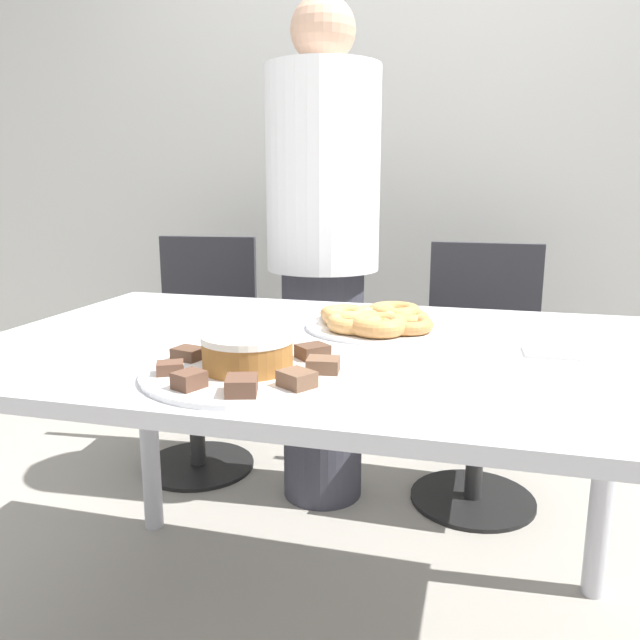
{
  "coord_description": "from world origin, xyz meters",
  "views": [
    {
      "loc": [
        0.34,
        -1.26,
        1.11
      ],
      "look_at": [
        0.02,
        -0.05,
        0.83
      ],
      "focal_mm": 35.0,
      "sensor_mm": 36.0,
      "label": 1
    }
  ],
  "objects_px": {
    "napkin": "(550,353)",
    "plate_cake": "(248,372)",
    "frosted_cake": "(248,351)",
    "office_chair_left": "(199,359)",
    "person_standing": "(323,252)",
    "plate_donuts": "(374,326)",
    "office_chair_right": "(479,381)"
  },
  "relations": [
    {
      "from": "napkin",
      "to": "plate_cake",
      "type": "bearing_deg",
      "value": -152.3
    },
    {
      "from": "frosted_cake",
      "to": "plate_cake",
      "type": "bearing_deg",
      "value": 69.44
    },
    {
      "from": "office_chair_left",
      "to": "frosted_cake",
      "type": "xyz_separation_m",
      "value": [
        0.67,
        -1.17,
        0.39
      ]
    },
    {
      "from": "person_standing",
      "to": "plate_cake",
      "type": "bearing_deg",
      "value": -82.73
    },
    {
      "from": "plate_donuts",
      "to": "napkin",
      "type": "relative_size",
      "value": 3.05
    },
    {
      "from": "office_chair_left",
      "to": "napkin",
      "type": "relative_size",
      "value": 8.48
    },
    {
      "from": "plate_donuts",
      "to": "napkin",
      "type": "height_order",
      "value": "plate_donuts"
    },
    {
      "from": "office_chair_left",
      "to": "plate_cake",
      "type": "distance_m",
      "value": 1.4
    },
    {
      "from": "office_chair_left",
      "to": "napkin",
      "type": "height_order",
      "value": "office_chair_left"
    },
    {
      "from": "office_chair_left",
      "to": "plate_cake",
      "type": "relative_size",
      "value": 2.37
    },
    {
      "from": "office_chair_left",
      "to": "frosted_cake",
      "type": "height_order",
      "value": "office_chair_left"
    },
    {
      "from": "plate_cake",
      "to": "plate_donuts",
      "type": "relative_size",
      "value": 1.18
    },
    {
      "from": "plate_donuts",
      "to": "frosted_cake",
      "type": "bearing_deg",
      "value": -110.46
    },
    {
      "from": "person_standing",
      "to": "office_chair_right",
      "type": "relative_size",
      "value": 1.87
    },
    {
      "from": "plate_cake",
      "to": "plate_donuts",
      "type": "xyz_separation_m",
      "value": [
        0.16,
        0.42,
        0.0
      ]
    },
    {
      "from": "person_standing",
      "to": "frosted_cake",
      "type": "bearing_deg",
      "value": -82.73
    },
    {
      "from": "office_chair_left",
      "to": "frosted_cake",
      "type": "bearing_deg",
      "value": -66.18
    },
    {
      "from": "plate_cake",
      "to": "plate_donuts",
      "type": "bearing_deg",
      "value": 69.54
    },
    {
      "from": "office_chair_right",
      "to": "napkin",
      "type": "bearing_deg",
      "value": -80.94
    },
    {
      "from": "person_standing",
      "to": "office_chair_right",
      "type": "xyz_separation_m",
      "value": [
        0.54,
        0.14,
        -0.45
      ]
    },
    {
      "from": "office_chair_right",
      "to": "frosted_cake",
      "type": "bearing_deg",
      "value": -108.42
    },
    {
      "from": "frosted_cake",
      "to": "person_standing",
      "type": "bearing_deg",
      "value": 97.27
    },
    {
      "from": "person_standing",
      "to": "office_chair_left",
      "type": "height_order",
      "value": "person_standing"
    },
    {
      "from": "office_chair_left",
      "to": "office_chair_right",
      "type": "relative_size",
      "value": 1.0
    },
    {
      "from": "office_chair_right",
      "to": "plate_donuts",
      "type": "bearing_deg",
      "value": -107.6
    },
    {
      "from": "frosted_cake",
      "to": "napkin",
      "type": "bearing_deg",
      "value": 27.7
    },
    {
      "from": "office_chair_right",
      "to": "napkin",
      "type": "height_order",
      "value": "office_chair_right"
    },
    {
      "from": "plate_cake",
      "to": "plate_donuts",
      "type": "distance_m",
      "value": 0.45
    },
    {
      "from": "plate_cake",
      "to": "office_chair_right",
      "type": "bearing_deg",
      "value": 71.01
    },
    {
      "from": "office_chair_right",
      "to": "plate_cake",
      "type": "xyz_separation_m",
      "value": [
        -0.4,
        -1.17,
        0.35
      ]
    },
    {
      "from": "plate_cake",
      "to": "frosted_cake",
      "type": "distance_m",
      "value": 0.04
    },
    {
      "from": "plate_cake",
      "to": "plate_donuts",
      "type": "height_order",
      "value": "same"
    }
  ]
}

